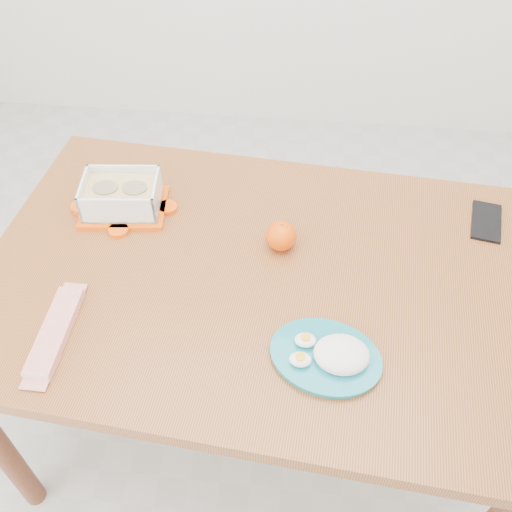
# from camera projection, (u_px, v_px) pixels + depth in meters

# --- Properties ---
(ground) EXTENTS (3.50, 3.50, 0.00)m
(ground) POSITION_uv_depth(u_px,v_px,m) (259.00, 402.00, 1.99)
(ground) COLOR #B7B7B2
(ground) RESTS_ON ground
(dining_table) EXTENTS (1.44, 1.02, 0.75)m
(dining_table) POSITION_uv_depth(u_px,v_px,m) (256.00, 294.00, 1.47)
(dining_table) COLOR #A3572E
(dining_table) RESTS_ON ground
(food_container) EXTENTS (0.24, 0.19, 0.10)m
(food_container) POSITION_uv_depth(u_px,v_px,m) (122.00, 196.00, 1.53)
(food_container) COLOR #FF5707
(food_container) RESTS_ON dining_table
(orange_fruit) EXTENTS (0.08, 0.08, 0.08)m
(orange_fruit) POSITION_uv_depth(u_px,v_px,m) (281.00, 236.00, 1.44)
(orange_fruit) COLOR #FC5905
(orange_fruit) RESTS_ON dining_table
(rice_plate) EXTENTS (0.29, 0.29, 0.07)m
(rice_plate) POSITION_uv_depth(u_px,v_px,m) (331.00, 355.00, 1.22)
(rice_plate) COLOR teal
(rice_plate) RESTS_ON dining_table
(candy_bar) EXTENTS (0.06, 0.24, 0.02)m
(candy_bar) POSITION_uv_depth(u_px,v_px,m) (55.00, 332.00, 1.27)
(candy_bar) COLOR red
(candy_bar) RESTS_ON dining_table
(smartphone) EXTENTS (0.10, 0.16, 0.01)m
(smartphone) POSITION_uv_depth(u_px,v_px,m) (486.00, 221.00, 1.53)
(smartphone) COLOR black
(smartphone) RESTS_ON dining_table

